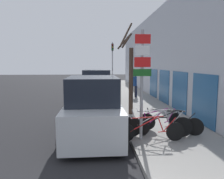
% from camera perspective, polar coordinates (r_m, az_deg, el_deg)
% --- Properties ---
extents(ground_plane, '(80.00, 80.00, 0.00)m').
position_cam_1_polar(ground_plane, '(13.99, -3.60, -4.14)').
color(ground_plane, black).
extents(sidewalk_curb, '(3.20, 32.00, 0.15)m').
position_cam_1_polar(sidewalk_curb, '(16.95, 5.13, -1.97)').
color(sidewalk_curb, gray).
rests_on(sidewalk_curb, ground).
extents(building_facade, '(0.23, 32.00, 6.50)m').
position_cam_1_polar(building_facade, '(17.06, 11.16, 8.58)').
color(building_facade, '#B2B7C1').
rests_on(building_facade, ground).
extents(signpost, '(0.58, 0.12, 3.56)m').
position_cam_1_polar(signpost, '(7.09, 7.81, 2.82)').
color(signpost, '#939399').
rests_on(signpost, sidewalk_curb).
extents(bicycle_0, '(2.24, 0.44, 0.84)m').
position_cam_1_polar(bicycle_0, '(7.22, 10.04, -10.49)').
color(bicycle_0, black).
rests_on(bicycle_0, sidewalk_curb).
extents(bicycle_1, '(2.40, 0.44, 0.96)m').
position_cam_1_polar(bicycle_1, '(7.69, 11.70, -9.12)').
color(bicycle_1, black).
rests_on(bicycle_1, sidewalk_curb).
extents(bicycle_2, '(2.06, 1.11, 0.87)m').
position_cam_1_polar(bicycle_2, '(8.27, 14.86, -8.32)').
color(bicycle_2, black).
rests_on(bicycle_2, sidewalk_curb).
extents(bicycle_3, '(1.93, 1.13, 0.83)m').
position_cam_1_polar(bicycle_3, '(8.32, 12.44, -8.25)').
color(bicycle_3, black).
rests_on(bicycle_3, sidewalk_curb).
extents(parked_car_0, '(2.13, 4.47, 2.19)m').
position_cam_1_polar(parked_car_0, '(7.91, -4.99, -5.33)').
color(parked_car_0, '#B2B7BC').
rests_on(parked_car_0, ground).
extents(parked_car_1, '(2.15, 4.53, 2.27)m').
position_cam_1_polar(parked_car_1, '(13.85, -3.89, 0.01)').
color(parked_car_1, silver).
rests_on(parked_car_1, ground).
extents(pedestrian_near, '(0.46, 0.39, 1.76)m').
position_cam_1_polar(pedestrian_near, '(16.27, 5.80, 1.52)').
color(pedestrian_near, '#1E2338').
rests_on(pedestrian_near, sidewalk_curb).
extents(pedestrian_far, '(0.47, 0.40, 1.81)m').
position_cam_1_polar(pedestrian_far, '(16.42, 5.70, 1.67)').
color(pedestrian_far, '#333338').
rests_on(pedestrian_far, sidewalk_curb).
extents(street_tree, '(0.78, 1.51, 4.42)m').
position_cam_1_polar(street_tree, '(10.70, 4.78, 3.69)').
color(street_tree, '#3D2D23').
rests_on(street_tree, sidewalk_curb).
extents(traffic_light, '(0.20, 0.30, 4.50)m').
position_cam_1_polar(traffic_light, '(20.99, 0.12, 7.84)').
color(traffic_light, '#939399').
rests_on(traffic_light, sidewalk_curb).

